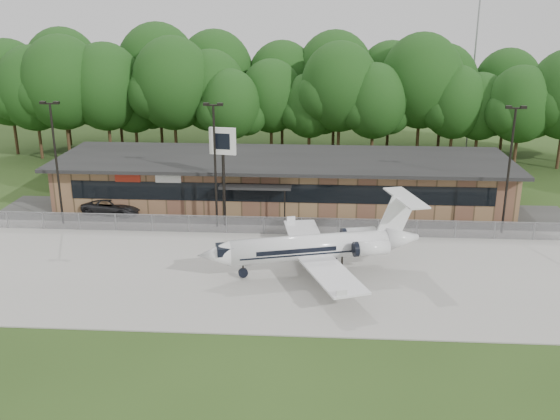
# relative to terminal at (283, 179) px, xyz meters

# --- Properties ---
(ground) EXTENTS (160.00, 160.00, 0.00)m
(ground) POSITION_rel_terminal_xyz_m (0.00, -23.94, -2.18)
(ground) COLOR #273E16
(ground) RESTS_ON ground
(apron) EXTENTS (64.00, 18.00, 0.08)m
(apron) POSITION_rel_terminal_xyz_m (0.00, -15.94, -2.14)
(apron) COLOR #9E9B93
(apron) RESTS_ON ground
(parking_lot) EXTENTS (50.00, 9.00, 0.06)m
(parking_lot) POSITION_rel_terminal_xyz_m (0.00, -4.44, -2.15)
(parking_lot) COLOR #383835
(parking_lot) RESTS_ON ground
(terminal) EXTENTS (41.00, 11.65, 4.30)m
(terminal) POSITION_rel_terminal_xyz_m (0.00, 0.00, 0.00)
(terminal) COLOR olive
(terminal) RESTS_ON ground
(fence) EXTENTS (46.00, 0.04, 1.52)m
(fence) POSITION_rel_terminal_xyz_m (0.00, -8.94, -1.40)
(fence) COLOR gray
(fence) RESTS_ON ground
(treeline) EXTENTS (72.00, 12.00, 15.00)m
(treeline) POSITION_rel_terminal_xyz_m (0.00, 18.06, 5.32)
(treeline) COLOR #163B13
(treeline) RESTS_ON ground
(radio_mast) EXTENTS (0.20, 0.20, 25.00)m
(radio_mast) POSITION_rel_terminal_xyz_m (22.00, 24.06, 10.32)
(radio_mast) COLOR gray
(radio_mast) RESTS_ON ground
(light_pole_left) EXTENTS (1.55, 0.30, 10.23)m
(light_pole_left) POSITION_rel_terminal_xyz_m (-18.00, -7.44, 3.80)
(light_pole_left) COLOR black
(light_pole_left) RESTS_ON ground
(light_pole_mid) EXTENTS (1.55, 0.30, 10.23)m
(light_pole_mid) POSITION_rel_terminal_xyz_m (-5.00, -7.44, 3.80)
(light_pole_mid) COLOR black
(light_pole_mid) RESTS_ON ground
(light_pole_right) EXTENTS (1.55, 0.30, 10.23)m
(light_pole_right) POSITION_rel_terminal_xyz_m (18.00, -7.44, 3.80)
(light_pole_right) COLOR black
(light_pole_right) RESTS_ON ground
(business_jet) EXTENTS (15.31, 13.75, 5.19)m
(business_jet) POSITION_rel_terminal_xyz_m (3.29, -16.15, -0.32)
(business_jet) COLOR white
(business_jet) RESTS_ON ground
(suv) EXTENTS (5.49, 3.19, 1.44)m
(suv) POSITION_rel_terminal_xyz_m (-14.69, -4.59, -1.46)
(suv) COLOR #2D2D30
(suv) RESTS_ON ground
(pole_sign) EXTENTS (2.17, 0.58, 8.25)m
(pole_sign) POSITION_rel_terminal_xyz_m (-4.39, -7.14, 4.13)
(pole_sign) COLOR black
(pole_sign) RESTS_ON ground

